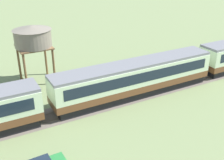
# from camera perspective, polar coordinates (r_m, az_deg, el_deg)

# --- Properties ---
(passenger_train) EXTENTS (104.87, 3.19, 4.11)m
(passenger_train) POSITION_cam_1_polar(r_m,az_deg,el_deg) (32.47, 5.15, 0.67)
(passenger_train) COLOR brown
(passenger_train) RESTS_ON ground_plane
(railway_track) EXTENTS (170.38, 3.60, 0.04)m
(railway_track) POSITION_cam_1_polar(r_m,az_deg,el_deg) (31.02, -3.92, -5.24)
(railway_track) COLOR #665B51
(railway_track) RESTS_ON ground_plane
(water_tower) EXTENTS (4.69, 4.69, 7.38)m
(water_tower) POSITION_cam_1_polar(r_m,az_deg,el_deg) (35.76, -15.80, 8.38)
(water_tower) COLOR brown
(water_tower) RESTS_ON ground_plane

